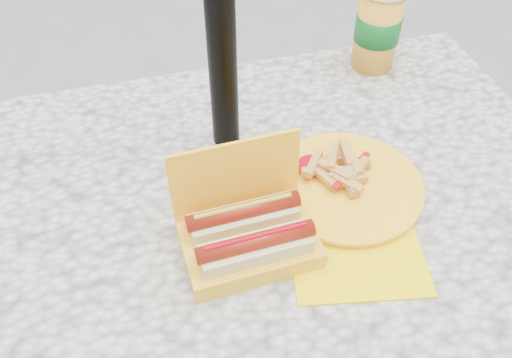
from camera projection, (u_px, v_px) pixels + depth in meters
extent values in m
cube|color=beige|center=(247.00, 208.00, 0.95)|extent=(1.20, 0.80, 0.05)
cylinder|color=black|center=(22.00, 259.00, 1.33)|extent=(0.07, 0.07, 0.70)
cylinder|color=black|center=(396.00, 183.00, 1.51)|extent=(0.07, 0.07, 0.70)
cube|color=#FFAE18|center=(250.00, 245.00, 0.84)|extent=(0.21, 0.14, 0.04)
cube|color=#FFAE18|center=(236.00, 176.00, 0.83)|extent=(0.20, 0.02, 0.13)
cube|color=tan|center=(256.00, 252.00, 0.80)|extent=(0.17, 0.05, 0.04)
cylinder|color=maroon|center=(256.00, 242.00, 0.79)|extent=(0.18, 0.03, 0.03)
cylinder|color=#9A000E|center=(256.00, 237.00, 0.78)|extent=(0.15, 0.02, 0.01)
cube|color=tan|center=(244.00, 222.00, 0.85)|extent=(0.17, 0.05, 0.04)
cylinder|color=maroon|center=(244.00, 211.00, 0.83)|extent=(0.18, 0.03, 0.03)
cylinder|color=gold|center=(243.00, 206.00, 0.82)|extent=(0.15, 0.02, 0.01)
cube|color=#FAD602|center=(354.00, 245.00, 0.86)|extent=(0.24, 0.24, 0.00)
cylinder|color=#FFAE18|center=(346.00, 186.00, 0.94)|extent=(0.25, 0.25, 0.01)
cylinder|color=#FFAE18|center=(346.00, 185.00, 0.93)|extent=(0.26, 0.26, 0.01)
cube|color=#C07B38|center=(353.00, 162.00, 0.96)|extent=(0.06, 0.04, 0.02)
cube|color=#C07B38|center=(357.00, 170.00, 0.93)|extent=(0.06, 0.05, 0.01)
cube|color=#C07B38|center=(314.00, 164.00, 0.94)|extent=(0.05, 0.06, 0.01)
cube|color=#C07B38|center=(353.00, 162.00, 0.94)|extent=(0.02, 0.06, 0.02)
cube|color=#C07B38|center=(348.00, 170.00, 0.94)|extent=(0.06, 0.05, 0.02)
cube|color=#C07B38|center=(346.00, 153.00, 0.95)|extent=(0.02, 0.06, 0.01)
cube|color=#C07B38|center=(333.00, 156.00, 0.94)|extent=(0.04, 0.06, 0.02)
cube|color=#C07B38|center=(335.00, 170.00, 0.92)|extent=(0.05, 0.06, 0.02)
cube|color=#C07B38|center=(348.00, 181.00, 0.92)|extent=(0.02, 0.06, 0.02)
cube|color=#C07B38|center=(347.00, 172.00, 0.93)|extent=(0.06, 0.04, 0.02)
cube|color=#C07B38|center=(325.00, 177.00, 0.93)|extent=(0.04, 0.06, 0.02)
cube|color=#C07B38|center=(320.00, 170.00, 0.94)|extent=(0.06, 0.02, 0.02)
cube|color=#C07B38|center=(346.00, 182.00, 0.91)|extent=(0.05, 0.06, 0.02)
cube|color=#C07B38|center=(349.00, 180.00, 0.92)|extent=(0.06, 0.01, 0.01)
ellipsoid|color=#9A000E|center=(311.00, 166.00, 0.95)|extent=(0.06, 0.06, 0.02)
cube|color=#B60A05|center=(351.00, 170.00, 0.93)|extent=(0.09, 0.07, 0.00)
cylinder|color=gold|center=(378.00, 30.00, 1.15)|extent=(0.09, 0.09, 0.17)
cylinder|color=#0A571A|center=(378.00, 27.00, 1.15)|extent=(0.10, 0.10, 0.06)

